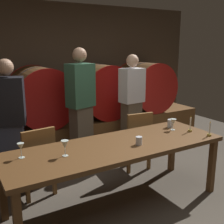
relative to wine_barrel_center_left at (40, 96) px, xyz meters
The scene contains 19 objects.
ground_plane 2.50m from the wine_barrel_center_left, 76.36° to the right, with size 7.48×7.48×0.00m, color #4C443A.
back_wall 0.82m from the wine_barrel_center_left, 45.43° to the left, with size 5.76×0.24×2.54m, color #473A2D.
barrel_shelf 0.92m from the wine_barrel_center_left, ahead, with size 5.18×0.90×0.52m, color brown.
wine_barrel_center_left is the anchor object (origin of this frame).
wine_barrel_center_right 1.11m from the wine_barrel_center_left, ahead, with size 0.97×0.86×0.97m.
wine_barrel_far_right 2.13m from the wine_barrel_center_left, ahead, with size 0.97×0.86×0.97m.
dining_table 1.99m from the wine_barrel_center_left, 82.45° to the right, with size 2.53×0.84×0.74m.
chair_left 1.46m from the wine_barrel_center_left, 109.90° to the right, with size 0.44×0.44×0.88m.
chair_right 1.71m from the wine_barrel_center_left, 51.43° to the right, with size 0.44×0.44×0.88m.
guest_left 1.19m from the wine_barrel_center_left, 125.01° to the right, with size 0.44×0.35×1.67m.
guest_center 0.88m from the wine_barrel_center_left, 66.18° to the right, with size 0.43×0.33×1.79m.
guest_right 1.50m from the wine_barrel_center_left, 30.03° to the right, with size 0.40×0.27×1.67m.
candle_left 2.43m from the wine_barrel_center_left, 56.83° to the right, with size 0.05×0.05×0.21m.
candle_right 2.67m from the wine_barrel_center_left, 58.40° to the right, with size 0.05×0.05×0.19m.
wine_glass_left 1.93m from the wine_barrel_center_left, 112.59° to the right, with size 0.07×0.07×0.15m.
wine_glass_center 1.99m from the wine_barrel_center_left, 100.18° to the right, with size 0.08×0.08×0.16m.
wine_glass_right 2.21m from the wine_barrel_center_left, 57.47° to the right, with size 0.08×0.08×0.15m.
cup_left 2.14m from the wine_barrel_center_left, 77.15° to the right, with size 0.07×0.07×0.09m, color silver.
cup_right 2.15m from the wine_barrel_center_left, 54.84° to the right, with size 0.08×0.08×0.11m, color silver.
Camera 1 is at (-1.83, -2.22, 1.84)m, focal length 44.87 mm.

